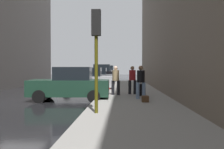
% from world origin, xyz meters
% --- Properties ---
extents(ground_plane, '(120.00, 120.00, 0.00)m').
position_xyz_m(ground_plane, '(0.00, 0.00, 0.00)').
color(ground_plane, black).
extents(sidewalk, '(4.00, 40.00, 0.15)m').
position_xyz_m(sidewalk, '(6.00, 0.00, 0.07)').
color(sidewalk, gray).
rests_on(sidewalk, ground_plane).
extents(parked_dark_green_sedan, '(4.26, 2.16, 1.79)m').
position_xyz_m(parked_dark_green_sedan, '(2.65, 0.59, 0.85)').
color(parked_dark_green_sedan, '#193828').
rests_on(parked_dark_green_sedan, ground_plane).
extents(parked_silver_sedan, '(4.20, 2.06, 1.79)m').
position_xyz_m(parked_silver_sedan, '(2.65, 6.96, 0.85)').
color(parked_silver_sedan, '#B7BABF').
rests_on(parked_silver_sedan, ground_plane).
extents(parked_gray_coupe, '(4.22, 2.09, 1.79)m').
position_xyz_m(parked_gray_coupe, '(2.65, 13.43, 0.85)').
color(parked_gray_coupe, slate).
rests_on(parked_gray_coupe, ground_plane).
extents(parked_black_suv, '(4.66, 2.19, 2.25)m').
position_xyz_m(parked_black_suv, '(2.65, 19.33, 1.03)').
color(parked_black_suv, black).
rests_on(parked_black_suv, ground_plane).
extents(parked_blue_sedan, '(4.21, 2.08, 1.79)m').
position_xyz_m(parked_blue_sedan, '(2.65, 24.86, 0.85)').
color(parked_blue_sedan, navy).
rests_on(parked_blue_sedan, ground_plane).
extents(parked_white_van, '(4.66, 2.18, 2.25)m').
position_xyz_m(parked_white_van, '(2.65, 30.59, 1.03)').
color(parked_white_van, silver).
rests_on(parked_white_van, ground_plane).
extents(fire_hydrant, '(0.42, 0.22, 0.70)m').
position_xyz_m(fire_hydrant, '(4.45, 2.93, 0.50)').
color(fire_hydrant, red).
rests_on(fire_hydrant, sidewalk).
extents(traffic_light, '(0.32, 0.32, 3.60)m').
position_xyz_m(traffic_light, '(4.50, -3.90, 2.76)').
color(traffic_light, '#514C0F').
rests_on(traffic_light, sidewalk).
extents(pedestrian_in_red_jacket, '(0.53, 0.48, 1.71)m').
position_xyz_m(pedestrian_in_red_jacket, '(6.03, 2.67, 1.10)').
color(pedestrian_in_red_jacket, black).
rests_on(pedestrian_in_red_jacket, sidewalk).
extents(pedestrian_in_jeans, '(0.52, 0.46, 1.71)m').
position_xyz_m(pedestrian_in_jeans, '(6.37, 0.29, 1.10)').
color(pedestrian_in_jeans, '#728CB2').
rests_on(pedestrian_in_jeans, sidewalk).
extents(pedestrian_in_tan_coat, '(0.51, 0.41, 1.71)m').
position_xyz_m(pedestrian_in_tan_coat, '(5.02, 2.20, 1.10)').
color(pedestrian_in_tan_coat, black).
rests_on(pedestrian_in_tan_coat, sidewalk).
extents(rolling_suitcase, '(0.45, 0.61, 1.04)m').
position_xyz_m(rolling_suitcase, '(6.46, 1.91, 0.49)').
color(rolling_suitcase, black).
rests_on(rolling_suitcase, sidewalk).
extents(duffel_bag, '(0.32, 0.44, 0.28)m').
position_xyz_m(duffel_bag, '(6.48, -0.90, 0.29)').
color(duffel_bag, '#472D19').
rests_on(duffel_bag, sidewalk).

